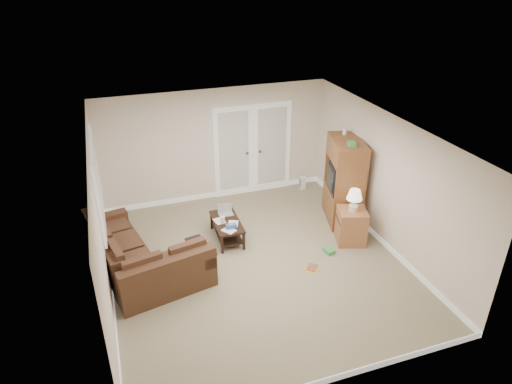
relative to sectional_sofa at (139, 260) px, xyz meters
name	(u,v)px	position (x,y,z in m)	size (l,w,h in m)	color
floor	(256,263)	(2.00, -0.36, -0.29)	(5.50, 5.50, 0.00)	gray
ceiling	(256,132)	(2.00, -0.36, 2.21)	(5.00, 5.50, 0.02)	white
wall_left	(100,228)	(-0.50, -0.36, 0.96)	(0.02, 5.50, 2.50)	silver
wall_right	(386,181)	(4.50, -0.36, 0.96)	(0.02, 5.50, 2.50)	silver
wall_back	(216,145)	(2.00, 2.39, 0.96)	(5.00, 0.02, 2.50)	silver
wall_front	(333,310)	(2.00, -3.11, 0.96)	(5.00, 0.02, 2.50)	silver
baseboards	(256,261)	(2.00, -0.36, -0.24)	(5.00, 5.50, 0.10)	white
french_doors	(253,150)	(2.85, 2.35, 0.74)	(1.80, 0.05, 2.13)	white
window_left	(98,182)	(-0.46, 0.64, 1.26)	(0.05, 1.92, 1.42)	white
sectional_sofa	(139,260)	(0.00, 0.00, 0.00)	(2.09, 2.54, 0.75)	#492D1C
coffee_table	(227,229)	(1.73, 0.61, -0.08)	(0.51, 0.99, 0.66)	black
tv_armoire	(344,180)	(4.20, 0.58, 0.59)	(0.87, 1.21, 1.88)	brown
side_cabinet	(351,223)	(3.95, -0.25, 0.11)	(0.66, 0.66, 1.11)	#A4653C
space_heater	(303,183)	(4.00, 2.09, -0.14)	(0.12, 0.10, 0.31)	white
floor_magazine	(312,269)	(2.88, -0.84, -0.29)	(0.25, 0.20, 0.01)	gold
floor_greenbox	(329,251)	(3.39, -0.48, -0.25)	(0.15, 0.20, 0.08)	#43934F
floor_book	(308,266)	(2.83, -0.75, -0.29)	(0.16, 0.22, 0.02)	brown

